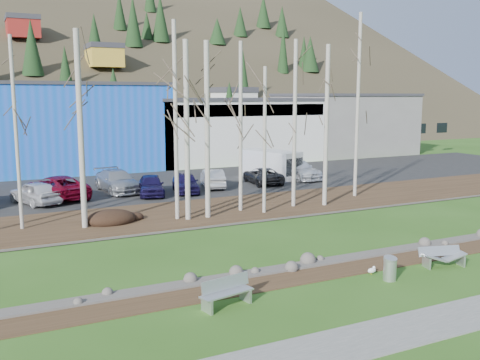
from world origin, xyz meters
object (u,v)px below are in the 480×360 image
car_8 (151,185)px  van_white (272,164)px  car_0 (35,193)px  car_2 (57,187)px  car_6 (263,176)px  car_3 (117,181)px  bench_intact (226,292)px  car_5 (213,178)px  litter_bin (390,270)px  seagull (372,270)px  car_7 (297,169)px  car_4 (186,182)px  bench_damaged (442,257)px

car_8 → van_white: bearing=28.9°
car_0 → car_2: 1.90m
car_6 → van_white: size_ratio=0.81×
car_3 → car_8: size_ratio=1.28×
bench_intact → car_0: bearing=89.6°
car_0 → car_6: bearing=160.1°
car_5 → litter_bin: bearing=100.7°
seagull → car_2: (-9.28, 21.32, 0.76)m
seagull → car_7: bearing=46.5°
car_5 → car_8: bearing=26.4°
van_white → bench_intact: bearing=-141.8°
litter_bin → car_5: car_5 is taller
car_2 → car_4: size_ratio=1.36×
bench_damaged → litter_bin: (-3.17, -0.37, 0.01)m
litter_bin → car_2: bearing=113.1°
car_2 → car_8: bearing=150.7°
seagull → van_white: bearing=51.4°
car_6 → car_7: size_ratio=0.86×
car_5 → car_8: size_ratio=1.01×
seagull → car_5: size_ratio=0.10×
bench_intact → car_4: (6.03, 20.28, 0.37)m
car_3 → car_7: bearing=-7.7°
car_7 → litter_bin: bearing=-115.3°
car_8 → car_7: bearing=21.9°
car_3 → car_2: bearing=-172.4°
car_8 → van_white: van_white is taller
car_0 → seagull: bearing=96.0°
car_7 → car_2: bearing=-180.0°
car_3 → car_7: car_3 is taller
seagull → car_3: bearing=84.0°
car_5 → car_2: bearing=13.3°
seagull → car_6: car_6 is taller
car_0 → car_8: 7.63m
bench_intact → car_2: (-2.69, 21.71, 0.45)m
bench_intact → car_0: size_ratio=0.46×
seagull → car_6: 21.74m
bench_intact → car_0: car_0 is taller
car_4 → van_white: van_white is taller
car_0 → car_2: size_ratio=0.77×
car_4 → car_6: (6.84, 0.91, -0.07)m
car_6 → seagull: bearing=80.3°
car_8 → bench_damaged: bearing=-58.8°
car_4 → car_7: bearing=23.9°
car_3 → van_white: (13.40, 0.73, 0.38)m
car_6 → bench_damaged: bearing=89.2°
car_4 → car_5: (2.55, 0.99, -0.02)m
seagull → car_3: size_ratio=0.08×
seagull → car_4: size_ratio=0.10×
car_6 → van_white: (2.17, 2.28, 0.51)m
bench_damaged → car_5: car_5 is taller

